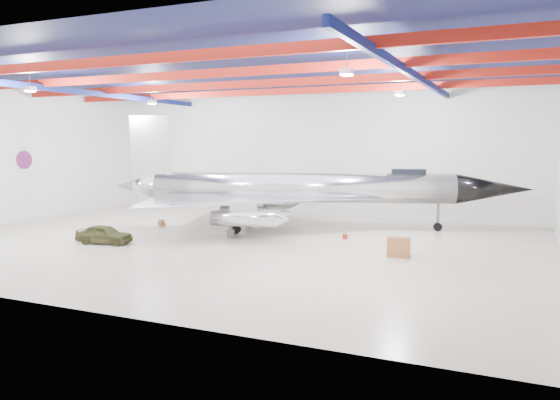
% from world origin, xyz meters
% --- Properties ---
extents(floor, '(40.00, 40.00, 0.00)m').
position_xyz_m(floor, '(0.00, 0.00, 0.00)').
color(floor, '#BBAE95').
rests_on(floor, ground).
extents(wall_back, '(40.00, 0.00, 40.00)m').
position_xyz_m(wall_back, '(0.00, 15.00, 5.50)').
color(wall_back, silver).
rests_on(wall_back, floor).
extents(wall_left, '(0.00, 30.00, 30.00)m').
position_xyz_m(wall_left, '(-20.00, 0.00, 5.50)').
color(wall_left, silver).
rests_on(wall_left, floor).
extents(ceiling, '(40.00, 40.00, 0.00)m').
position_xyz_m(ceiling, '(0.00, 0.00, 11.00)').
color(ceiling, '#0A0F38').
rests_on(ceiling, wall_back).
extents(ceiling_structure, '(39.50, 29.50, 1.08)m').
position_xyz_m(ceiling_structure, '(0.00, 0.00, 10.32)').
color(ceiling_structure, maroon).
rests_on(ceiling_structure, ceiling).
extents(wall_roundel, '(0.10, 1.50, 1.50)m').
position_xyz_m(wall_roundel, '(-19.94, 2.00, 5.00)').
color(wall_roundel, '#B21414').
rests_on(wall_roundel, wall_left).
extents(jet_aircraft, '(30.24, 22.21, 8.47)m').
position_xyz_m(jet_aircraft, '(2.61, 6.99, 2.78)').
color(jet_aircraft, silver).
rests_on(jet_aircraft, floor).
extents(jeep, '(3.80, 2.03, 1.23)m').
position_xyz_m(jeep, '(-6.64, -3.75, 0.61)').
color(jeep, '#3C3E1F').
rests_on(jeep, floor).
extents(desk, '(1.26, 0.66, 1.13)m').
position_xyz_m(desk, '(11.42, -0.27, 0.57)').
color(desk, brown).
rests_on(desk, floor).
extents(crate_ply, '(0.61, 0.56, 0.35)m').
position_xyz_m(crate_ply, '(-7.74, 3.83, 0.17)').
color(crate_ply, olive).
rests_on(crate_ply, floor).
extents(toolbox_red, '(0.58, 0.54, 0.33)m').
position_xyz_m(toolbox_red, '(-3.58, 8.75, 0.16)').
color(toolbox_red, maroon).
rests_on(toolbox_red, floor).
extents(engine_drum, '(0.67, 0.67, 0.48)m').
position_xyz_m(engine_drum, '(-0.45, 1.66, 0.24)').
color(engine_drum, '#59595B').
rests_on(engine_drum, floor).
extents(crate_small, '(0.40, 0.34, 0.25)m').
position_xyz_m(crate_small, '(-8.87, 5.36, 0.12)').
color(crate_small, '#59595B').
rests_on(crate_small, floor).
extents(tool_chest, '(0.40, 0.40, 0.32)m').
position_xyz_m(tool_chest, '(6.93, 4.14, 0.16)').
color(tool_chest, maroon).
rests_on(tool_chest, floor).
extents(oil_barrel, '(0.70, 0.60, 0.44)m').
position_xyz_m(oil_barrel, '(-2.65, 6.15, 0.22)').
color(oil_barrel, olive).
rests_on(oil_barrel, floor).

